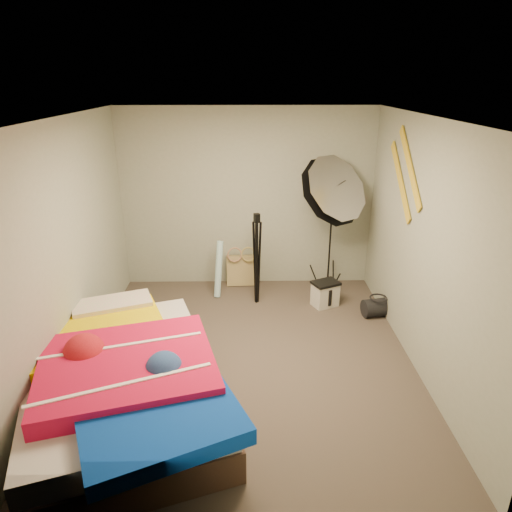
{
  "coord_description": "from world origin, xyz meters",
  "views": [
    {
      "loc": [
        0.01,
        -4.2,
        2.83
      ],
      "look_at": [
        0.1,
        0.6,
        0.95
      ],
      "focal_mm": 32.0,
      "sensor_mm": 36.0,
      "label": 1
    }
  ],
  "objects_px": {
    "duffel_bag": "(378,307)",
    "camera_case": "(325,295)",
    "bed": "(123,381)",
    "camera_tripod": "(257,253)",
    "photo_umbrella": "(331,192)",
    "wrapping_roll": "(219,269)",
    "tote_bag": "(242,270)"
  },
  "relations": [
    {
      "from": "duffel_bag",
      "to": "camera_case",
      "type": "bearing_deg",
      "value": 144.39
    },
    {
      "from": "bed",
      "to": "camera_tripod",
      "type": "xyz_separation_m",
      "value": [
        1.23,
        2.15,
        0.38
      ]
    },
    {
      "from": "camera_case",
      "to": "photo_umbrella",
      "type": "distance_m",
      "value": 1.34
    },
    {
      "from": "camera_tripod",
      "to": "bed",
      "type": "bearing_deg",
      "value": -119.65
    },
    {
      "from": "wrapping_roll",
      "to": "camera_tripod",
      "type": "xyz_separation_m",
      "value": [
        0.52,
        -0.22,
        0.32
      ]
    },
    {
      "from": "tote_bag",
      "to": "photo_umbrella",
      "type": "relative_size",
      "value": 0.22
    },
    {
      "from": "camera_case",
      "to": "duffel_bag",
      "type": "relative_size",
      "value": 0.84
    },
    {
      "from": "tote_bag",
      "to": "photo_umbrella",
      "type": "distance_m",
      "value": 1.73
    },
    {
      "from": "photo_umbrella",
      "to": "camera_tripod",
      "type": "bearing_deg",
      "value": -165.73
    },
    {
      "from": "wrapping_roll",
      "to": "bed",
      "type": "xyz_separation_m",
      "value": [
        -0.71,
        -2.38,
        -0.06
      ]
    },
    {
      "from": "wrapping_roll",
      "to": "duffel_bag",
      "type": "bearing_deg",
      "value": -17.06
    },
    {
      "from": "wrapping_roll",
      "to": "duffel_bag",
      "type": "distance_m",
      "value": 2.16
    },
    {
      "from": "duffel_bag",
      "to": "bed",
      "type": "xyz_separation_m",
      "value": [
        -2.75,
        -1.75,
        0.22
      ]
    },
    {
      "from": "camera_case",
      "to": "camera_tripod",
      "type": "relative_size",
      "value": 0.25
    },
    {
      "from": "wrapping_roll",
      "to": "photo_umbrella",
      "type": "height_order",
      "value": "photo_umbrella"
    },
    {
      "from": "bed",
      "to": "photo_umbrella",
      "type": "relative_size",
      "value": 1.33
    },
    {
      "from": "camera_case",
      "to": "camera_tripod",
      "type": "xyz_separation_m",
      "value": [
        -0.9,
        0.11,
        0.55
      ]
    },
    {
      "from": "duffel_bag",
      "to": "bed",
      "type": "height_order",
      "value": "bed"
    },
    {
      "from": "tote_bag",
      "to": "camera_case",
      "type": "distance_m",
      "value": 1.31
    },
    {
      "from": "tote_bag",
      "to": "duffel_bag",
      "type": "distance_m",
      "value": 2.0
    },
    {
      "from": "photo_umbrella",
      "to": "camera_case",
      "type": "bearing_deg",
      "value": -99.05
    },
    {
      "from": "camera_tripod",
      "to": "photo_umbrella",
      "type": "bearing_deg",
      "value": 14.27
    },
    {
      "from": "wrapping_roll",
      "to": "camera_case",
      "type": "xyz_separation_m",
      "value": [
        1.42,
        -0.34,
        -0.23
      ]
    },
    {
      "from": "tote_bag",
      "to": "duffel_bag",
      "type": "xyz_separation_m",
      "value": [
        1.74,
        -0.98,
        -0.1
      ]
    },
    {
      "from": "tote_bag",
      "to": "wrapping_roll",
      "type": "height_order",
      "value": "wrapping_roll"
    },
    {
      "from": "tote_bag",
      "to": "bed",
      "type": "relative_size",
      "value": 0.16
    },
    {
      "from": "duffel_bag",
      "to": "photo_umbrella",
      "type": "xyz_separation_m",
      "value": [
        -0.57,
        0.65,
        1.34
      ]
    },
    {
      "from": "tote_bag",
      "to": "photo_umbrella",
      "type": "height_order",
      "value": "photo_umbrella"
    },
    {
      "from": "bed",
      "to": "camera_case",
      "type": "bearing_deg",
      "value": 43.81
    },
    {
      "from": "duffel_bag",
      "to": "camera_tripod",
      "type": "height_order",
      "value": "camera_tripod"
    },
    {
      "from": "tote_bag",
      "to": "duffel_bag",
      "type": "height_order",
      "value": "tote_bag"
    },
    {
      "from": "wrapping_roll",
      "to": "duffel_bag",
      "type": "height_order",
      "value": "wrapping_roll"
    }
  ]
}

